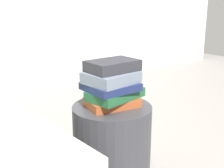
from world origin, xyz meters
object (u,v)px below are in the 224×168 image
object	(u,v)px
book_charcoal	(113,66)
book_slate	(112,78)
book_rust	(112,102)
book_forest	(115,94)
book_navy	(111,87)
side_table	(112,150)

from	to	relation	value
book_charcoal	book_slate	bearing A→B (deg)	-139.90
book_slate	book_charcoal	world-z (taller)	book_charcoal
book_rust	book_forest	world-z (taller)	book_forest
book_charcoal	book_navy	bearing A→B (deg)	-144.69
book_rust	book_charcoal	world-z (taller)	book_charcoal
side_table	book_charcoal	world-z (taller)	book_charcoal
book_rust	book_slate	bearing A→B (deg)	-140.81
side_table	book_slate	xyz separation A→B (m)	(-0.01, -0.00, 0.38)
side_table	book_forest	xyz separation A→B (m)	(0.01, -0.01, 0.30)
side_table	book_navy	xyz separation A→B (m)	(-0.01, -0.00, 0.34)
book_slate	book_charcoal	bearing A→B (deg)	34.68
book_forest	book_charcoal	world-z (taller)	book_charcoal
book_rust	book_charcoal	bearing A→B (deg)	55.65
book_forest	book_slate	distance (m)	0.08
side_table	book_rust	bearing A→B (deg)	-110.61
book_slate	book_charcoal	distance (m)	0.06
book_navy	book_forest	bearing A→B (deg)	-18.68
book_navy	book_slate	distance (m)	0.04
book_rust	book_slate	size ratio (longest dim) A/B	1.06
side_table	book_slate	size ratio (longest dim) A/B	2.07
book_navy	book_slate	bearing A→B (deg)	3.74
book_forest	book_navy	size ratio (longest dim) A/B	1.16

